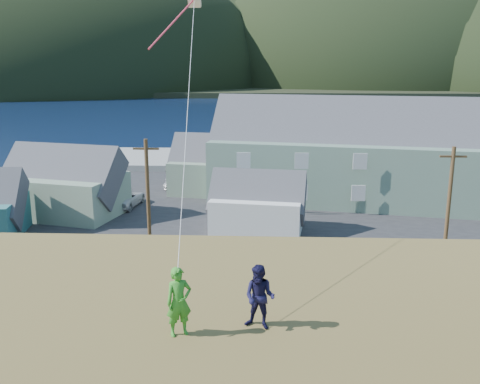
# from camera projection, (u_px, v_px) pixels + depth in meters

# --- Properties ---
(ground) EXTENTS (900.00, 900.00, 0.00)m
(ground) POSITION_uv_depth(u_px,v_px,m) (219.00, 283.00, 32.85)
(ground) COLOR #0A1638
(ground) RESTS_ON ground
(grass_strip) EXTENTS (110.00, 8.00, 0.10)m
(grass_strip) POSITION_uv_depth(u_px,v_px,m) (217.00, 296.00, 30.90)
(grass_strip) COLOR #4C3D19
(grass_strip) RESTS_ON ground
(waterfront_lot) EXTENTS (72.00, 36.00, 0.12)m
(waterfront_lot) POSITION_uv_depth(u_px,v_px,m) (235.00, 208.00, 49.33)
(waterfront_lot) COLOR #28282B
(waterfront_lot) RESTS_ON ground
(wharf) EXTENTS (26.00, 14.00, 0.90)m
(wharf) POSITION_uv_depth(u_px,v_px,m) (200.00, 159.00, 71.83)
(wharf) COLOR gray
(wharf) RESTS_ON ground
(far_shore) EXTENTS (900.00, 320.00, 2.00)m
(far_shore) POSITION_uv_depth(u_px,v_px,m) (261.00, 81.00, 352.89)
(far_shore) COLOR black
(far_shore) RESTS_ON ground
(far_hills) EXTENTS (760.00, 265.00, 143.00)m
(far_hills) POSITION_uv_depth(u_px,v_px,m) (323.00, 82.00, 301.95)
(far_hills) COLOR black
(far_hills) RESTS_ON ground
(lodge) EXTENTS (35.72, 15.77, 12.15)m
(lodge) POSITION_uv_depth(u_px,v_px,m) (394.00, 155.00, 50.39)
(lodge) COLOR slate
(lodge) RESTS_ON waterfront_lot
(shed_palegreen_near) EXTENTS (11.52, 8.67, 7.52)m
(shed_palegreen_near) POSITION_uv_depth(u_px,v_px,m) (63.00, 184.00, 46.62)
(shed_palegreen_near) COLOR gray
(shed_palegreen_near) RESTS_ON waterfront_lot
(shed_white) EXTENTS (8.05, 5.87, 5.95)m
(shed_white) POSITION_uv_depth(u_px,v_px,m) (258.00, 204.00, 42.18)
(shed_white) COLOR white
(shed_white) RESTS_ON waterfront_lot
(shed_palegreen_far) EXTENTS (11.76, 7.79, 7.37)m
(shed_palegreen_far) POSITION_uv_depth(u_px,v_px,m) (225.00, 166.00, 54.59)
(shed_palegreen_far) COLOR slate
(shed_palegreen_far) RESTS_ON waterfront_lot
(utility_poles) EXTENTS (33.78, 0.24, 8.53)m
(utility_poles) POSITION_uv_depth(u_px,v_px,m) (166.00, 208.00, 33.44)
(utility_poles) COLOR #47331E
(utility_poles) RESTS_ON waterfront_lot
(parked_cars) EXTENTS (23.49, 13.23, 1.57)m
(parked_cars) POSITION_uv_depth(u_px,v_px,m) (135.00, 191.00, 52.50)
(parked_cars) COLOR maroon
(parked_cars) RESTS_ON waterfront_lot
(kite_flyer_green) EXTENTS (0.69, 0.60, 1.60)m
(kite_flyer_green) POSITION_uv_depth(u_px,v_px,m) (179.00, 302.00, 11.91)
(kite_flyer_green) COLOR #348E26
(kite_flyer_green) RESTS_ON hillside
(kite_flyer_navy) EXTENTS (0.89, 0.78, 1.53)m
(kite_flyer_navy) POSITION_uv_depth(u_px,v_px,m) (260.00, 297.00, 12.23)
(kite_flyer_navy) COLOR #151336
(kite_flyer_navy) RESTS_ON hillside
(kite_rig) EXTENTS (0.99, 4.85, 11.38)m
(kite_rig) POSITION_uv_depth(u_px,v_px,m) (191.00, 6.00, 18.87)
(kite_rig) COLOR #FFE6C2
(kite_rig) RESTS_ON ground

